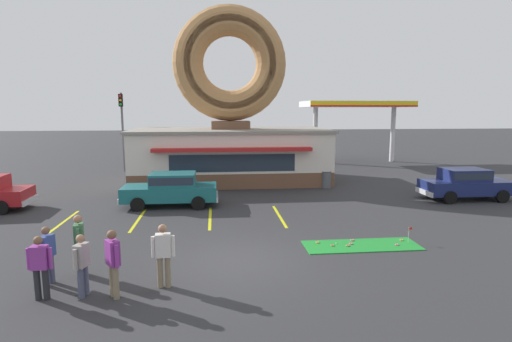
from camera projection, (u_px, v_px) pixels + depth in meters
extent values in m
plane|color=#2D2D30|center=(236.00, 261.00, 12.20)|extent=(160.00, 160.00, 0.00)
cube|color=brown|center=(231.00, 174.00, 25.94)|extent=(12.00, 6.00, 0.90)
cube|color=silver|center=(231.00, 149.00, 25.69)|extent=(12.00, 6.00, 2.30)
cube|color=gray|center=(230.00, 130.00, 25.51)|extent=(12.30, 6.30, 0.16)
cube|color=#B21E1E|center=(233.00, 150.00, 22.40)|extent=(9.00, 0.60, 0.20)
cube|color=#232D3D|center=(233.00, 163.00, 22.81)|extent=(7.20, 0.03, 1.00)
cube|color=brown|center=(230.00, 125.00, 25.46)|extent=(2.40, 1.80, 0.50)
torus|color=#B27F4C|center=(230.00, 64.00, 24.88)|extent=(7.10, 1.90, 7.10)
torus|color=#936038|center=(230.00, 63.00, 24.46)|extent=(6.25, 1.05, 6.24)
cube|color=#1E842D|center=(361.00, 245.00, 13.54)|extent=(3.91, 1.31, 0.03)
torus|color=#D17F47|center=(318.00, 242.00, 13.75)|extent=(0.13, 0.13, 0.04)
torus|color=#A5724C|center=(348.00, 246.00, 13.43)|extent=(0.13, 0.13, 0.04)
torus|color=#D8667F|center=(397.00, 245.00, 13.53)|extent=(0.13, 0.13, 0.04)
torus|color=#D17F47|center=(401.00, 240.00, 13.99)|extent=(0.13, 0.13, 0.04)
torus|color=#D8667F|center=(352.00, 240.00, 13.98)|extent=(0.13, 0.13, 0.04)
torus|color=#D8667F|center=(351.00, 244.00, 13.61)|extent=(0.13, 0.13, 0.04)
torus|color=#A5724C|center=(332.00, 245.00, 13.45)|extent=(0.13, 0.13, 0.04)
sphere|color=white|center=(336.00, 243.00, 13.66)|extent=(0.04, 0.04, 0.04)
cylinder|color=silver|center=(408.00, 235.00, 13.76)|extent=(0.01, 0.01, 0.55)
cube|color=red|center=(411.00, 228.00, 13.73)|extent=(0.12, 0.01, 0.08)
cube|color=navy|center=(466.00, 187.00, 20.47)|extent=(4.42, 1.80, 0.68)
cube|color=navy|center=(464.00, 174.00, 20.36)|extent=(2.12, 1.58, 0.60)
cube|color=#232D3D|center=(464.00, 174.00, 20.36)|extent=(2.03, 1.60, 0.36)
cube|color=silver|center=(506.00, 191.00, 20.71)|extent=(0.12, 1.67, 0.24)
cube|color=silver|center=(424.00, 192.00, 20.31)|extent=(0.12, 1.67, 0.24)
cylinder|color=black|center=(479.00, 189.00, 21.52)|extent=(0.64, 0.23, 0.64)
cylinder|color=black|center=(502.00, 196.00, 19.78)|extent=(0.64, 0.23, 0.64)
cylinder|color=black|center=(431.00, 190.00, 21.27)|extent=(0.64, 0.23, 0.64)
cylinder|color=black|center=(450.00, 197.00, 19.53)|extent=(0.64, 0.23, 0.64)
cube|color=silver|center=(30.00, 200.00, 18.47)|extent=(0.18, 1.67, 0.24)
cylinder|color=black|center=(1.00, 208.00, 17.50)|extent=(0.65, 0.25, 0.64)
cylinder|color=black|center=(18.00, 199.00, 19.22)|extent=(0.65, 0.25, 0.64)
cube|color=#196066|center=(170.00, 193.00, 19.04)|extent=(4.40, 1.76, 0.68)
cube|color=#196066|center=(173.00, 179.00, 18.96)|extent=(2.10, 1.56, 0.60)
cube|color=#232D3D|center=(173.00, 179.00, 18.95)|extent=(2.02, 1.59, 0.36)
cube|color=silver|center=(122.00, 198.00, 18.85)|extent=(0.10, 1.67, 0.24)
cube|color=silver|center=(217.00, 196.00, 19.30)|extent=(0.10, 1.67, 0.24)
cylinder|color=black|center=(138.00, 204.00, 18.09)|extent=(0.64, 0.22, 0.64)
cylinder|color=black|center=(144.00, 196.00, 19.82)|extent=(0.64, 0.22, 0.64)
cylinder|color=black|center=(198.00, 203.00, 18.36)|extent=(0.64, 0.22, 0.64)
cylinder|color=black|center=(200.00, 195.00, 20.09)|extent=(0.64, 0.22, 0.64)
cylinder|color=#474C66|center=(51.00, 269.00, 10.61)|extent=(0.15, 0.15, 0.77)
cylinder|color=#474C66|center=(46.00, 272.00, 10.42)|extent=(0.15, 0.15, 0.77)
cube|color=#33478C|center=(47.00, 246.00, 10.41)|extent=(0.35, 0.44, 0.56)
cylinder|color=#33478C|center=(54.00, 244.00, 10.66)|extent=(0.10, 0.10, 0.52)
cylinder|color=#33478C|center=(40.00, 250.00, 10.18)|extent=(0.10, 0.10, 0.52)
sphere|color=brown|center=(45.00, 231.00, 10.35)|extent=(0.21, 0.21, 0.21)
cylinder|color=#7F7056|center=(116.00, 282.00, 9.69)|extent=(0.15, 0.15, 0.84)
cylinder|color=#7F7056|center=(113.00, 280.00, 9.84)|extent=(0.15, 0.15, 0.84)
cube|color=#8C3393|center=(113.00, 253.00, 9.66)|extent=(0.41, 0.45, 0.62)
cylinder|color=#8C3393|center=(117.00, 257.00, 9.48)|extent=(0.10, 0.10, 0.57)
cylinder|color=#8C3393|center=(109.00, 251.00, 9.85)|extent=(0.10, 0.10, 0.57)
sphere|color=brown|center=(112.00, 235.00, 9.59)|extent=(0.23, 0.23, 0.23)
cylinder|color=#7F7056|center=(168.00, 272.00, 10.36)|extent=(0.15, 0.15, 0.83)
cylinder|color=#7F7056|center=(160.00, 272.00, 10.33)|extent=(0.15, 0.15, 0.83)
cube|color=silver|center=(163.00, 245.00, 10.23)|extent=(0.39, 0.26, 0.61)
cylinder|color=silver|center=(173.00, 246.00, 10.28)|extent=(0.10, 0.10, 0.56)
cylinder|color=silver|center=(153.00, 247.00, 10.20)|extent=(0.10, 0.10, 0.56)
sphere|color=#9E7051|center=(162.00, 229.00, 10.17)|extent=(0.22, 0.22, 0.22)
cylinder|color=#7F7056|center=(81.00, 259.00, 11.21)|extent=(0.15, 0.15, 0.85)
cylinder|color=#7F7056|center=(80.00, 261.00, 11.03)|extent=(0.15, 0.15, 0.85)
cube|color=#386B42|center=(79.00, 235.00, 11.01)|extent=(0.32, 0.42, 0.62)
cylinder|color=#386B42|center=(80.00, 233.00, 11.25)|extent=(0.10, 0.10, 0.57)
cylinder|color=#386B42|center=(78.00, 239.00, 10.78)|extent=(0.10, 0.10, 0.57)
sphere|color=#9E7051|center=(78.00, 219.00, 10.94)|extent=(0.23, 0.23, 0.23)
cylinder|color=#474C66|center=(81.00, 283.00, 9.74)|extent=(0.15, 0.15, 0.78)
cylinder|color=#474C66|center=(86.00, 280.00, 9.93)|extent=(0.15, 0.15, 0.78)
cube|color=gray|center=(81.00, 255.00, 9.73)|extent=(0.33, 0.43, 0.57)
cylinder|color=gray|center=(75.00, 260.00, 9.50)|extent=(0.10, 0.10, 0.52)
cylinder|color=gray|center=(87.00, 253.00, 9.98)|extent=(0.10, 0.10, 0.52)
sphere|color=#9E7051|center=(80.00, 239.00, 9.67)|extent=(0.21, 0.21, 0.21)
cylinder|color=#232328|center=(46.00, 284.00, 9.67)|extent=(0.15, 0.15, 0.79)
cylinder|color=#232328|center=(37.00, 284.00, 9.65)|extent=(0.15, 0.15, 0.79)
cube|color=#8C3393|center=(39.00, 257.00, 9.55)|extent=(0.38, 0.24, 0.58)
cylinder|color=#8C3393|center=(50.00, 258.00, 9.58)|extent=(0.10, 0.10, 0.53)
cylinder|color=#8C3393|center=(29.00, 259.00, 9.54)|extent=(0.10, 0.10, 0.53)
sphere|color=brown|center=(38.00, 240.00, 9.49)|extent=(0.21, 0.21, 0.21)
cylinder|color=#51565B|center=(326.00, 180.00, 23.60)|extent=(0.56, 0.56, 0.95)
torus|color=#303437|center=(326.00, 172.00, 23.53)|extent=(0.57, 0.57, 0.05)
cylinder|color=#595B60|center=(123.00, 133.00, 29.51)|extent=(0.16, 0.16, 5.80)
cube|color=black|center=(121.00, 100.00, 28.98)|extent=(0.28, 0.24, 0.90)
sphere|color=red|center=(120.00, 96.00, 28.81)|extent=(0.18, 0.18, 0.18)
sphere|color=orange|center=(120.00, 100.00, 28.86)|extent=(0.18, 0.18, 0.18)
sphere|color=green|center=(120.00, 104.00, 28.90)|extent=(0.18, 0.18, 0.18)
cylinder|color=silver|center=(315.00, 135.00, 34.52)|extent=(0.40, 0.40, 4.80)
cylinder|color=silver|center=(393.00, 135.00, 35.23)|extent=(0.40, 0.40, 4.80)
cube|color=silver|center=(355.00, 104.00, 34.47)|extent=(9.00, 4.40, 0.50)
cube|color=yellow|center=(365.00, 104.00, 32.29)|extent=(9.00, 0.04, 0.44)
cube|color=red|center=(365.00, 106.00, 32.29)|extent=(9.00, 0.04, 0.12)
cube|color=yellow|center=(64.00, 222.00, 16.43)|extent=(0.12, 3.60, 0.01)
cube|color=yellow|center=(138.00, 220.00, 16.73)|extent=(0.12, 3.60, 0.01)
cube|color=yellow|center=(210.00, 218.00, 17.03)|extent=(0.12, 3.60, 0.01)
cube|color=yellow|center=(279.00, 216.00, 17.33)|extent=(0.12, 3.60, 0.01)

